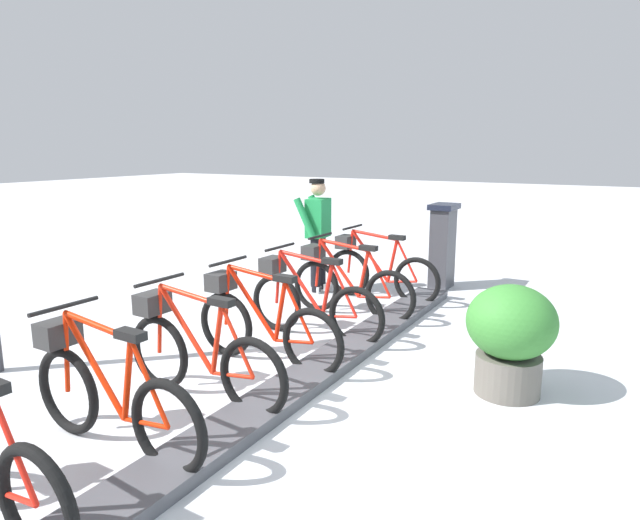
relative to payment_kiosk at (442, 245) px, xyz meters
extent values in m
plane|color=silver|center=(-0.05, 4.14, -0.67)|extent=(60.00, 60.00, 0.00)
cube|color=#47474C|center=(-0.05, 4.14, -0.62)|extent=(0.44, 7.21, 0.10)
cube|color=#38383D|center=(0.00, 0.00, -0.07)|extent=(0.28, 0.44, 1.20)
cube|color=#194C8C|center=(0.15, 0.00, 0.28)|extent=(0.03, 0.30, 0.40)
cube|color=black|center=(0.00, 0.00, 0.57)|extent=(0.36, 0.52, 0.08)
torus|color=black|center=(-0.03, 1.14, -0.33)|extent=(0.67, 0.09, 0.67)
torus|color=black|center=(1.02, 1.11, -0.33)|extent=(0.67, 0.09, 0.67)
cylinder|color=red|center=(0.68, 1.12, -0.05)|extent=(0.60, 0.06, 0.70)
cylinder|color=red|center=(0.34, 1.13, -0.09)|extent=(0.16, 0.05, 0.61)
cylinder|color=red|center=(0.62, 1.13, 0.25)|extent=(0.69, 0.06, 0.11)
cylinder|color=red|center=(0.18, 1.14, -0.36)|extent=(0.43, 0.04, 0.09)
cylinder|color=red|center=(0.12, 1.14, -0.06)|extent=(0.33, 0.04, 0.56)
cylinder|color=red|center=(0.99, 1.11, -0.02)|extent=(0.10, 0.04, 0.62)
cube|color=black|center=(0.28, 1.14, 0.24)|extent=(0.22, 0.11, 0.06)
cylinder|color=black|center=(0.96, 1.12, 0.33)|extent=(0.05, 0.54, 0.03)
cube|color=#2D2D2D|center=(1.07, 1.11, 0.11)|extent=(0.21, 0.29, 0.18)
torus|color=black|center=(-0.03, 2.06, -0.33)|extent=(0.67, 0.09, 0.67)
torus|color=black|center=(1.02, 2.03, -0.33)|extent=(0.67, 0.09, 0.67)
cylinder|color=red|center=(0.68, 2.04, -0.05)|extent=(0.60, 0.06, 0.70)
cylinder|color=red|center=(0.34, 2.05, -0.09)|extent=(0.16, 0.05, 0.61)
cylinder|color=red|center=(0.62, 2.04, 0.25)|extent=(0.69, 0.06, 0.11)
cylinder|color=red|center=(0.18, 2.05, -0.36)|extent=(0.43, 0.04, 0.09)
cylinder|color=red|center=(0.12, 2.06, -0.06)|extent=(0.33, 0.04, 0.56)
cylinder|color=red|center=(0.99, 2.03, -0.02)|extent=(0.10, 0.04, 0.62)
cube|color=black|center=(0.28, 2.05, 0.24)|extent=(0.22, 0.11, 0.06)
cylinder|color=black|center=(0.96, 2.03, 0.33)|extent=(0.05, 0.54, 0.03)
cube|color=#2D2D2D|center=(1.07, 2.03, 0.11)|extent=(0.21, 0.29, 0.18)
torus|color=black|center=(-0.03, 2.98, -0.33)|extent=(0.67, 0.09, 0.67)
torus|color=black|center=(1.02, 2.95, -0.33)|extent=(0.67, 0.09, 0.67)
cylinder|color=red|center=(0.68, 2.96, -0.05)|extent=(0.60, 0.06, 0.70)
cylinder|color=red|center=(0.34, 2.97, -0.09)|extent=(0.16, 0.05, 0.61)
cylinder|color=red|center=(0.62, 2.96, 0.25)|extent=(0.69, 0.06, 0.11)
cylinder|color=red|center=(0.18, 2.97, -0.36)|extent=(0.43, 0.04, 0.09)
cylinder|color=red|center=(0.12, 2.97, -0.06)|extent=(0.33, 0.04, 0.56)
cylinder|color=red|center=(0.99, 2.95, -0.02)|extent=(0.10, 0.04, 0.62)
cube|color=black|center=(0.28, 2.97, 0.24)|extent=(0.22, 0.11, 0.06)
cylinder|color=black|center=(0.96, 2.95, 0.33)|extent=(0.05, 0.54, 0.03)
cube|color=#2D2D2D|center=(1.07, 2.94, 0.11)|extent=(0.21, 0.29, 0.18)
torus|color=black|center=(-0.03, 3.89, -0.33)|extent=(0.67, 0.09, 0.67)
torus|color=black|center=(1.02, 3.86, -0.33)|extent=(0.67, 0.09, 0.67)
cylinder|color=red|center=(0.68, 3.87, -0.05)|extent=(0.60, 0.06, 0.70)
cylinder|color=red|center=(0.34, 3.88, -0.09)|extent=(0.16, 0.05, 0.61)
cylinder|color=red|center=(0.62, 3.87, 0.25)|extent=(0.69, 0.06, 0.11)
cylinder|color=red|center=(0.18, 3.89, -0.36)|extent=(0.43, 0.04, 0.09)
cylinder|color=red|center=(0.12, 3.89, -0.06)|extent=(0.33, 0.04, 0.56)
cylinder|color=red|center=(0.99, 3.86, -0.02)|extent=(0.10, 0.04, 0.62)
cube|color=black|center=(0.28, 3.88, 0.24)|extent=(0.22, 0.11, 0.06)
cylinder|color=black|center=(0.96, 3.86, 0.33)|extent=(0.05, 0.54, 0.03)
cube|color=#2D2D2D|center=(1.07, 3.86, 0.11)|extent=(0.21, 0.29, 0.18)
torus|color=black|center=(-0.03, 4.81, -0.33)|extent=(0.67, 0.09, 0.67)
torus|color=black|center=(1.02, 4.78, -0.33)|extent=(0.67, 0.09, 0.67)
cylinder|color=red|center=(0.68, 4.79, -0.05)|extent=(0.60, 0.06, 0.70)
cylinder|color=red|center=(0.34, 4.80, -0.09)|extent=(0.16, 0.05, 0.61)
cylinder|color=red|center=(0.62, 4.79, 0.25)|extent=(0.69, 0.06, 0.11)
cylinder|color=red|center=(0.18, 4.80, -0.36)|extent=(0.43, 0.04, 0.09)
cylinder|color=red|center=(0.12, 4.80, -0.06)|extent=(0.33, 0.04, 0.56)
cylinder|color=red|center=(0.99, 4.78, -0.02)|extent=(0.10, 0.04, 0.62)
cube|color=black|center=(0.28, 4.80, 0.24)|extent=(0.22, 0.11, 0.06)
cylinder|color=black|center=(0.96, 4.78, 0.33)|extent=(0.05, 0.54, 0.03)
cube|color=#2D2D2D|center=(1.07, 4.78, 0.11)|extent=(0.21, 0.29, 0.18)
torus|color=black|center=(-0.03, 5.72, -0.33)|extent=(0.67, 0.09, 0.67)
torus|color=black|center=(1.02, 5.69, -0.33)|extent=(0.67, 0.09, 0.67)
cylinder|color=red|center=(0.68, 5.70, -0.05)|extent=(0.60, 0.06, 0.70)
cylinder|color=red|center=(0.34, 5.71, -0.09)|extent=(0.16, 0.05, 0.61)
cylinder|color=red|center=(0.62, 5.71, 0.25)|extent=(0.69, 0.06, 0.11)
cylinder|color=red|center=(0.18, 5.72, -0.36)|extent=(0.43, 0.04, 0.09)
cylinder|color=red|center=(0.12, 5.72, -0.06)|extent=(0.33, 0.04, 0.56)
cylinder|color=red|center=(0.99, 5.69, -0.02)|extent=(0.10, 0.04, 0.62)
cube|color=black|center=(0.28, 5.72, 0.24)|extent=(0.22, 0.11, 0.06)
cylinder|color=black|center=(0.96, 5.70, 0.33)|extent=(0.05, 0.54, 0.03)
cube|color=#2D2D2D|center=(1.07, 5.69, 0.11)|extent=(0.21, 0.29, 0.18)
torus|color=black|center=(-0.03, 6.64, -0.33)|extent=(0.67, 0.09, 0.67)
cylinder|color=red|center=(0.18, 6.63, -0.36)|extent=(0.43, 0.04, 0.09)
cylinder|color=red|center=(0.12, 6.64, -0.06)|extent=(0.33, 0.04, 0.56)
cube|color=white|center=(1.55, 1.26, -0.62)|extent=(0.27, 0.14, 0.10)
cube|color=white|center=(1.47, 1.02, -0.62)|extent=(0.27, 0.14, 0.10)
cylinder|color=black|center=(1.50, 1.24, -0.24)|extent=(0.15, 0.15, 0.82)
cylinder|color=black|center=(1.52, 1.04, -0.24)|extent=(0.15, 0.15, 0.82)
cube|color=#1E8A45|center=(1.51, 1.14, 0.43)|extent=(0.31, 0.43, 0.56)
cylinder|color=#1E8A45|center=(1.57, 1.41, 0.46)|extent=(0.35, 0.15, 0.57)
cylinder|color=#1E8A45|center=(1.65, 0.90, 0.46)|extent=(0.35, 0.15, 0.57)
sphere|color=tan|center=(1.51, 1.14, 0.86)|extent=(0.22, 0.22, 0.22)
cylinder|color=black|center=(1.53, 1.14, 0.96)|extent=(0.22, 0.22, 0.06)
cylinder|color=#59544C|center=(-1.68, 3.34, -0.49)|extent=(0.56, 0.56, 0.35)
ellipsoid|color=#33762E|center=(-1.68, 3.34, -0.02)|extent=(0.76, 0.76, 0.64)
camera|label=1|loc=(-2.53, 8.10, 1.45)|focal=31.28mm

